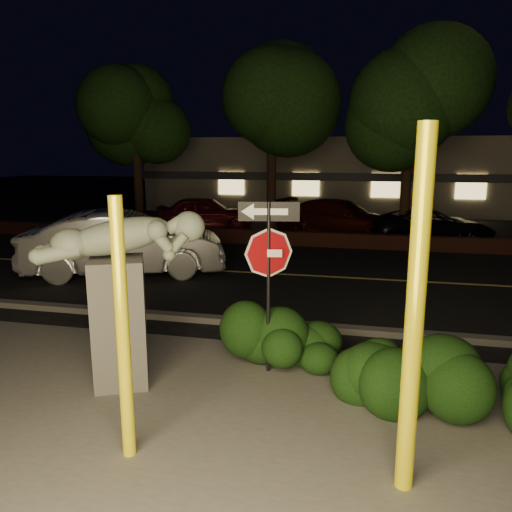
# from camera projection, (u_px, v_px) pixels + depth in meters

# --- Properties ---
(ground) EXTENTS (90.00, 90.00, 0.00)m
(ground) POSITION_uv_depth(u_px,v_px,m) (328.00, 254.00, 16.16)
(ground) COLOR black
(ground) RESTS_ON ground
(patio) EXTENTS (14.00, 6.00, 0.02)m
(patio) POSITION_uv_depth(u_px,v_px,m) (247.00, 445.00, 5.66)
(patio) COLOR #4C4944
(patio) RESTS_ON ground
(road) EXTENTS (80.00, 8.00, 0.01)m
(road) POSITION_uv_depth(u_px,v_px,m) (318.00, 276.00, 13.30)
(road) COLOR black
(road) RESTS_ON ground
(lane_marking) EXTENTS (80.00, 0.12, 0.00)m
(lane_marking) POSITION_uv_depth(u_px,v_px,m) (318.00, 276.00, 13.30)
(lane_marking) COLOR #C6B74F
(lane_marking) RESTS_ON road
(curb) EXTENTS (80.00, 0.25, 0.12)m
(curb) POSITION_uv_depth(u_px,v_px,m) (296.00, 326.00, 9.38)
(curb) COLOR #4C4944
(curb) RESTS_ON ground
(brick_wall) EXTENTS (40.00, 0.35, 0.50)m
(brick_wall) POSITION_uv_depth(u_px,v_px,m) (331.00, 240.00, 17.35)
(brick_wall) COLOR #451F16
(brick_wall) RESTS_ON ground
(parking_lot) EXTENTS (40.00, 12.00, 0.01)m
(parking_lot) POSITION_uv_depth(u_px,v_px,m) (340.00, 224.00, 22.84)
(parking_lot) COLOR black
(parking_lot) RESTS_ON ground
(building) EXTENTS (22.00, 10.20, 4.00)m
(building) POSITION_uv_depth(u_px,v_px,m) (349.00, 173.00, 30.05)
(building) COLOR slate
(building) RESTS_ON ground
(tree_far_a) EXTENTS (4.60, 4.60, 7.43)m
(tree_far_a) POSITION_uv_depth(u_px,v_px,m) (134.00, 98.00, 19.66)
(tree_far_a) COLOR black
(tree_far_a) RESTS_ON ground
(tree_far_b) EXTENTS (5.20, 5.20, 8.41)m
(tree_far_b) POSITION_uv_depth(u_px,v_px,m) (272.00, 75.00, 18.51)
(tree_far_b) COLOR black
(tree_far_b) RESTS_ON ground
(tree_far_c) EXTENTS (4.80, 4.80, 7.84)m
(tree_far_c) POSITION_uv_depth(u_px,v_px,m) (413.00, 80.00, 17.13)
(tree_far_c) COLOR black
(tree_far_c) RESTS_ON ground
(yellow_pole_left) EXTENTS (0.14, 0.14, 2.86)m
(yellow_pole_left) POSITION_uv_depth(u_px,v_px,m) (123.00, 332.00, 5.19)
(yellow_pole_left) COLOR yellow
(yellow_pole_left) RESTS_ON ground
(yellow_pole_right) EXTENTS (0.18, 0.18, 3.53)m
(yellow_pole_right) POSITION_uv_depth(u_px,v_px,m) (415.00, 318.00, 4.60)
(yellow_pole_right) COLOR yellow
(yellow_pole_right) RESTS_ON ground
(signpost) EXTENTS (0.87, 0.18, 2.58)m
(signpost) POSITION_uv_depth(u_px,v_px,m) (269.00, 253.00, 7.19)
(signpost) COLOR black
(signpost) RESTS_ON ground
(sculpture) EXTENTS (2.23, 1.46, 2.47)m
(sculpture) POSITION_uv_depth(u_px,v_px,m) (120.00, 281.00, 6.86)
(sculpture) COLOR #4C4944
(sculpture) RESTS_ON ground
(hedge_center) EXTENTS (2.17, 1.42, 1.04)m
(hedge_center) POSITION_uv_depth(u_px,v_px,m) (286.00, 335.00, 7.64)
(hedge_center) COLOR black
(hedge_center) RESTS_ON ground
(hedge_right) EXTENTS (2.00, 1.50, 1.17)m
(hedge_right) POSITION_uv_depth(u_px,v_px,m) (406.00, 366.00, 6.39)
(hedge_right) COLOR black
(hedge_right) RESTS_ON ground
(silver_sedan) EXTENTS (5.53, 3.60, 1.72)m
(silver_sedan) POSITION_uv_depth(u_px,v_px,m) (125.00, 244.00, 13.31)
(silver_sedan) COLOR silver
(silver_sedan) RESTS_ON ground
(parked_car_red) EXTENTS (4.43, 2.66, 1.41)m
(parked_car_red) POSITION_uv_depth(u_px,v_px,m) (206.00, 213.00, 21.28)
(parked_car_red) COLOR maroon
(parked_car_red) RESTS_ON ground
(parked_car_darkred) EXTENTS (5.34, 3.28, 1.45)m
(parked_car_darkred) POSITION_uv_depth(u_px,v_px,m) (340.00, 218.00, 19.35)
(parked_car_darkred) COLOR #380C07
(parked_car_darkred) RESTS_ON ground
(parked_car_dark) EXTENTS (4.82, 3.16, 1.23)m
(parked_car_dark) POSITION_uv_depth(u_px,v_px,m) (430.00, 226.00, 18.06)
(parked_car_dark) COLOR black
(parked_car_dark) RESTS_ON ground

